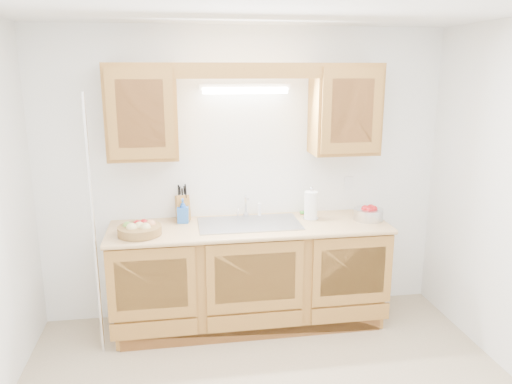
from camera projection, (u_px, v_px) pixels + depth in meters
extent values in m
plane|color=white|center=(282.00, 1.00, 2.60)|extent=(3.50, 3.50, 0.00)
cube|color=white|center=(244.00, 176.00, 4.34)|extent=(3.50, 0.02, 2.50)
cube|color=olive|center=(250.00, 276.00, 4.24)|extent=(2.20, 0.60, 0.86)
cube|color=tan|center=(250.00, 227.00, 4.12)|extent=(2.30, 0.63, 0.04)
cube|color=olive|center=(142.00, 112.00, 3.91)|extent=(0.55, 0.33, 0.75)
cube|color=olive|center=(345.00, 109.00, 4.17)|extent=(0.55, 0.33, 0.75)
cube|color=olive|center=(249.00, 71.00, 3.83)|extent=(2.20, 0.05, 0.12)
cylinder|color=white|center=(245.00, 91.00, 4.07)|extent=(0.70, 0.05, 0.05)
cube|color=white|center=(245.00, 87.00, 4.09)|extent=(0.76, 0.06, 0.05)
cube|color=#9E9EA3|center=(249.00, 224.00, 4.14)|extent=(0.84, 0.46, 0.01)
cube|color=#9E9EA3|center=(224.00, 235.00, 4.13)|extent=(0.39, 0.40, 0.16)
cube|color=#9E9EA3|center=(274.00, 232.00, 4.19)|extent=(0.39, 0.40, 0.16)
cylinder|color=silver|center=(246.00, 215.00, 4.33)|extent=(0.06, 0.06, 0.04)
cylinder|color=silver|center=(246.00, 206.00, 4.31)|extent=(0.02, 0.02, 0.16)
cylinder|color=silver|center=(247.00, 198.00, 4.24)|extent=(0.02, 0.12, 0.02)
cylinder|color=white|center=(260.00, 210.00, 4.33)|extent=(0.03, 0.03, 0.12)
cylinder|color=silver|center=(94.00, 230.00, 3.67)|extent=(0.03, 0.03, 2.00)
cube|color=white|center=(349.00, 183.00, 4.50)|extent=(0.08, 0.01, 0.12)
cylinder|color=olive|center=(140.00, 230.00, 3.86)|extent=(0.38, 0.38, 0.07)
sphere|color=#D8C67F|center=(132.00, 228.00, 3.81)|extent=(0.08, 0.08, 0.08)
sphere|color=#D8C67F|center=(145.00, 228.00, 3.82)|extent=(0.08, 0.08, 0.08)
sphere|color=tan|center=(151.00, 225.00, 3.91)|extent=(0.08, 0.08, 0.08)
sphere|color=#AF1418|center=(138.00, 225.00, 3.91)|extent=(0.07, 0.07, 0.07)
sphere|color=#72A53F|center=(127.00, 226.00, 3.87)|extent=(0.07, 0.07, 0.07)
sphere|color=#D8C67F|center=(139.00, 227.00, 3.85)|extent=(0.08, 0.08, 0.08)
sphere|color=#AF1418|center=(144.00, 223.00, 3.94)|extent=(0.07, 0.07, 0.07)
cube|color=olive|center=(183.00, 208.00, 4.23)|extent=(0.13, 0.19, 0.24)
cylinder|color=black|center=(179.00, 194.00, 4.18)|extent=(0.02, 0.04, 0.09)
cylinder|color=black|center=(182.00, 194.00, 4.18)|extent=(0.02, 0.04, 0.09)
cylinder|color=black|center=(186.00, 193.00, 4.19)|extent=(0.02, 0.04, 0.09)
cylinder|color=black|center=(180.00, 192.00, 4.22)|extent=(0.02, 0.04, 0.09)
cylinder|color=black|center=(184.00, 191.00, 4.22)|extent=(0.02, 0.04, 0.09)
cylinder|color=black|center=(179.00, 190.00, 4.24)|extent=(0.02, 0.04, 0.09)
cylinder|color=black|center=(186.00, 189.00, 4.25)|extent=(0.02, 0.04, 0.09)
cylinder|color=orange|center=(183.00, 207.00, 4.26)|extent=(0.08, 0.08, 0.21)
cylinder|color=white|center=(182.00, 195.00, 4.23)|extent=(0.07, 0.07, 0.01)
imported|color=blue|center=(183.00, 211.00, 4.16)|extent=(0.10, 0.10, 0.20)
cube|color=#CC333F|center=(306.00, 214.00, 4.43)|extent=(0.10, 0.07, 0.01)
cube|color=green|center=(306.00, 213.00, 4.43)|extent=(0.10, 0.07, 0.02)
cylinder|color=silver|center=(311.00, 218.00, 4.28)|extent=(0.14, 0.14, 0.01)
cylinder|color=silver|center=(311.00, 204.00, 4.24)|extent=(0.02, 0.02, 0.28)
cylinder|color=white|center=(311.00, 205.00, 4.25)|extent=(0.11, 0.11, 0.23)
sphere|color=silver|center=(311.00, 188.00, 4.21)|extent=(0.02, 0.02, 0.02)
cylinder|color=silver|center=(368.00, 214.00, 4.25)|extent=(0.30, 0.30, 0.10)
sphere|color=#AF1418|center=(365.00, 209.00, 4.23)|extent=(0.07, 0.07, 0.07)
sphere|color=#AF1418|center=(371.00, 208.00, 4.26)|extent=(0.07, 0.07, 0.07)
sphere|color=#AF1418|center=(370.00, 210.00, 4.21)|extent=(0.07, 0.07, 0.07)
sphere|color=#AF1418|center=(374.00, 209.00, 4.22)|extent=(0.07, 0.07, 0.07)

